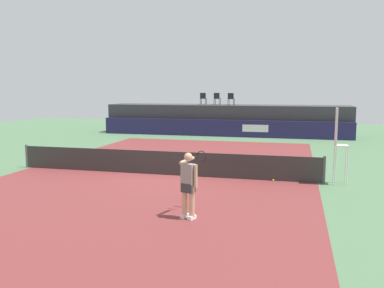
{
  "coord_description": "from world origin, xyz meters",
  "views": [
    {
      "loc": [
        5.18,
        -15.34,
        3.43
      ],
      "look_at": [
        0.74,
        2.0,
        1.0
      ],
      "focal_mm": 38.43,
      "sensor_mm": 36.0,
      "label": 1
    }
  ],
  "objects_px": {
    "spectator_chair_left": "(217,98)",
    "net_post_near": "(27,156)",
    "spectator_chair_far_left": "(203,98)",
    "tennis_ball": "(273,180)",
    "net_post_far": "(324,170)",
    "spectator_chair_center": "(231,98)",
    "tennis_player": "(189,183)",
    "umpire_chair": "(339,141)"
  },
  "relations": [
    {
      "from": "spectator_chair_left",
      "to": "net_post_near",
      "type": "relative_size",
      "value": 0.89
    },
    {
      "from": "spectator_chair_far_left",
      "to": "tennis_ball",
      "type": "height_order",
      "value": "spectator_chair_far_left"
    },
    {
      "from": "net_post_near",
      "to": "net_post_far",
      "type": "xyz_separation_m",
      "value": [
        12.4,
        0.0,
        0.0
      ]
    },
    {
      "from": "spectator_chair_far_left",
      "to": "spectator_chair_center",
      "type": "bearing_deg",
      "value": -14.39
    },
    {
      "from": "spectator_chair_far_left",
      "to": "tennis_player",
      "type": "height_order",
      "value": "spectator_chair_far_left"
    },
    {
      "from": "spectator_chair_left",
      "to": "net_post_far",
      "type": "distance_m",
      "value": 17.12
    },
    {
      "from": "spectator_chair_far_left",
      "to": "net_post_near",
      "type": "bearing_deg",
      "value": -105.74
    },
    {
      "from": "umpire_chair",
      "to": "tennis_ball",
      "type": "xyz_separation_m",
      "value": [
        -2.24,
        -0.07,
        -1.55
      ]
    },
    {
      "from": "spectator_chair_left",
      "to": "net_post_far",
      "type": "height_order",
      "value": "spectator_chair_left"
    },
    {
      "from": "net_post_far",
      "to": "net_post_near",
      "type": "bearing_deg",
      "value": 180.0
    },
    {
      "from": "umpire_chair",
      "to": "spectator_chair_center",
      "type": "bearing_deg",
      "value": 112.64
    },
    {
      "from": "tennis_player",
      "to": "spectator_chair_center",
      "type": "bearing_deg",
      "value": 95.87
    },
    {
      "from": "spectator_chair_left",
      "to": "umpire_chair",
      "type": "xyz_separation_m",
      "value": [
        7.39,
        -15.5,
        -1.11
      ]
    },
    {
      "from": "umpire_chair",
      "to": "net_post_far",
      "type": "height_order",
      "value": "umpire_chair"
    },
    {
      "from": "spectator_chair_center",
      "to": "tennis_ball",
      "type": "relative_size",
      "value": 13.06
    },
    {
      "from": "tennis_ball",
      "to": "spectator_chair_far_left",
      "type": "bearing_deg",
      "value": 111.78
    },
    {
      "from": "spectator_chair_left",
      "to": "net_post_near",
      "type": "bearing_deg",
      "value": -109.4
    },
    {
      "from": "net_post_near",
      "to": "net_post_far",
      "type": "distance_m",
      "value": 12.4
    },
    {
      "from": "tennis_ball",
      "to": "net_post_far",
      "type": "bearing_deg",
      "value": 2.54
    },
    {
      "from": "spectator_chair_far_left",
      "to": "net_post_far",
      "type": "distance_m",
      "value": 17.6
    },
    {
      "from": "spectator_chair_left",
      "to": "spectator_chair_center",
      "type": "relative_size",
      "value": 1.0
    },
    {
      "from": "spectator_chair_left",
      "to": "spectator_chair_far_left",
      "type": "bearing_deg",
      "value": 179.03
    },
    {
      "from": "spectator_chair_far_left",
      "to": "spectator_chair_center",
      "type": "relative_size",
      "value": 1.0
    },
    {
      "from": "net_post_far",
      "to": "tennis_player",
      "type": "relative_size",
      "value": 0.56
    },
    {
      "from": "spectator_chair_center",
      "to": "tennis_ball",
      "type": "xyz_separation_m",
      "value": [
        3.99,
        -15.01,
        -2.66
      ]
    },
    {
      "from": "tennis_player",
      "to": "net_post_far",
      "type": "bearing_deg",
      "value": 53.96
    },
    {
      "from": "spectator_chair_far_left",
      "to": "tennis_player",
      "type": "xyz_separation_m",
      "value": [
        4.3,
        -20.63,
        -1.73
      ]
    },
    {
      "from": "net_post_near",
      "to": "umpire_chair",
      "type": "bearing_deg",
      "value": -0.03
    },
    {
      "from": "spectator_chair_far_left",
      "to": "net_post_far",
      "type": "height_order",
      "value": "spectator_chair_far_left"
    },
    {
      "from": "spectator_chair_far_left",
      "to": "spectator_chair_center",
      "type": "distance_m",
      "value": 2.31
    },
    {
      "from": "spectator_chair_left",
      "to": "net_post_near",
      "type": "distance_m",
      "value": 16.57
    },
    {
      "from": "spectator_chair_center",
      "to": "net_post_far",
      "type": "height_order",
      "value": "spectator_chair_center"
    },
    {
      "from": "umpire_chair",
      "to": "tennis_ball",
      "type": "relative_size",
      "value": 40.59
    },
    {
      "from": "umpire_chair",
      "to": "tennis_ball",
      "type": "distance_m",
      "value": 2.73
    },
    {
      "from": "spectator_chair_center",
      "to": "tennis_player",
      "type": "height_order",
      "value": "spectator_chair_center"
    },
    {
      "from": "spectator_chair_far_left",
      "to": "umpire_chair",
      "type": "xyz_separation_m",
      "value": [
        8.47,
        -15.51,
        -1.11
      ]
    },
    {
      "from": "spectator_chair_left",
      "to": "tennis_player",
      "type": "xyz_separation_m",
      "value": [
        3.22,
        -20.61,
        -1.73
      ]
    },
    {
      "from": "tennis_ball",
      "to": "spectator_chair_center",
      "type": "bearing_deg",
      "value": 104.87
    },
    {
      "from": "spectator_chair_far_left",
      "to": "umpire_chair",
      "type": "relative_size",
      "value": 0.32
    },
    {
      "from": "spectator_chair_far_left",
      "to": "spectator_chair_center",
      "type": "xyz_separation_m",
      "value": [
        2.24,
        -0.58,
        0.0
      ]
    },
    {
      "from": "net_post_far",
      "to": "tennis_player",
      "type": "bearing_deg",
      "value": -126.04
    },
    {
      "from": "tennis_ball",
      "to": "net_post_near",
      "type": "bearing_deg",
      "value": 179.57
    }
  ]
}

